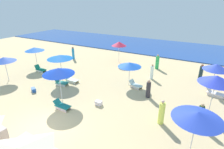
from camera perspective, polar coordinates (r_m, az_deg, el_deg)
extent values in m
plane|color=#DBBD87|center=(12.41, -20.76, -15.32)|extent=(60.00, 60.00, 0.00)
cube|color=#244A9A|center=(31.93, 13.60, 8.82)|extent=(60.00, 11.74, 0.12)
cylinder|color=silver|center=(14.23, 29.51, -6.47)|extent=(0.05, 0.05, 2.24)
cone|color=blue|center=(13.68, 30.61, -1.34)|extent=(2.29, 2.29, 0.54)
cylinder|color=silver|center=(16.52, 5.54, -0.38)|extent=(0.05, 0.05, 1.82)
cone|color=blue|center=(16.12, 5.68, 3.23)|extent=(2.15, 2.15, 0.39)
cube|color=silver|center=(16.13, 7.20, -4.18)|extent=(0.98, 0.33, 0.22)
cube|color=silver|center=(16.49, 8.29, -3.62)|extent=(0.98, 0.33, 0.22)
cube|color=silver|center=(16.25, 7.78, -3.45)|extent=(1.24, 0.89, 0.06)
cube|color=silver|center=(16.45, 6.41, -2.35)|extent=(0.48, 0.63, 0.38)
cylinder|color=silver|center=(17.90, -15.97, 1.45)|extent=(0.05, 0.05, 2.27)
cone|color=#0553B4|center=(17.49, -16.43, 5.47)|extent=(2.42, 2.42, 0.36)
cube|color=silver|center=(17.62, -13.29, -2.28)|extent=(1.23, 0.09, 0.19)
cube|color=silver|center=(17.95, -12.18, -1.71)|extent=(1.23, 0.09, 0.19)
cube|color=white|center=(17.73, -12.77, -1.62)|extent=(1.39, 0.66, 0.06)
cube|color=white|center=(18.07, -14.27, -0.62)|extent=(0.33, 0.58, 0.42)
cube|color=silver|center=(17.13, -16.26, -3.30)|extent=(1.01, 0.22, 0.22)
cube|color=silver|center=(17.52, -15.30, -2.60)|extent=(1.01, 0.22, 0.22)
cube|color=#297B6F|center=(17.27, -15.82, -2.53)|extent=(1.22, 0.81, 0.06)
cube|color=#297B6F|center=(17.45, -17.31, -1.52)|extent=(0.41, 0.64, 0.53)
cylinder|color=silver|center=(20.20, -30.79, 1.00)|extent=(0.05, 0.05, 1.98)
cone|color=#2649B0|center=(19.85, -31.47, 4.21)|extent=(2.17, 2.17, 0.41)
cylinder|color=silver|center=(10.29, 24.65, -17.50)|extent=(0.05, 0.05, 2.09)
cone|color=#2741BB|center=(9.59, 25.86, -11.76)|extent=(2.42, 2.42, 0.39)
cylinder|color=silver|center=(22.43, -23.19, 4.48)|extent=(0.05, 0.05, 2.09)
cone|color=blue|center=(22.12, -23.68, 7.52)|extent=(2.12, 2.12, 0.39)
cube|color=silver|center=(21.29, -22.37, 0.99)|extent=(1.14, 0.08, 0.20)
cube|color=silver|center=(21.56, -21.36, 1.40)|extent=(1.14, 0.08, 0.20)
cube|color=#12795C|center=(21.38, -21.92, 1.52)|extent=(1.29, 0.62, 0.06)
cube|color=#12795C|center=(21.76, -22.95, 2.33)|extent=(0.31, 0.56, 0.46)
cylinder|color=silver|center=(17.73, 29.79, -1.58)|extent=(0.05, 0.05, 1.94)
cone|color=blue|center=(17.33, 30.57, 2.12)|extent=(2.13, 2.13, 0.51)
cube|color=silver|center=(16.88, 30.25, -6.04)|extent=(1.21, 0.31, 0.23)
cube|color=silver|center=(17.35, 30.64, -5.39)|extent=(1.21, 0.31, 0.23)
cube|color=white|center=(17.05, 30.54, -5.28)|extent=(1.47, 0.89, 0.06)
cube|color=white|center=(17.05, 28.66, -4.00)|extent=(0.52, 0.65, 0.50)
cylinder|color=silver|center=(14.35, -16.25, -3.95)|extent=(0.05, 0.05, 2.27)
cone|color=#062FAF|center=(13.82, -16.86, 1.11)|extent=(2.39, 2.39, 0.45)
cube|color=silver|center=(13.51, -16.21, -10.69)|extent=(1.05, 0.05, 0.23)
cube|color=silver|center=(13.79, -14.80, -9.79)|extent=(1.05, 0.05, 0.23)
cube|color=#177170|center=(13.57, -15.56, -9.71)|extent=(1.17, 0.58, 0.06)
cube|color=#177170|center=(13.83, -17.23, -8.46)|extent=(0.36, 0.54, 0.37)
cylinder|color=silver|center=(22.76, 2.23, 6.61)|extent=(0.05, 0.05, 2.13)
cone|color=#CC2344|center=(22.43, 2.28, 9.88)|extent=(1.85, 1.85, 0.53)
cylinder|color=#163A1B|center=(12.56, 26.53, -11.91)|extent=(0.38, 0.38, 1.42)
sphere|color=tan|center=(12.16, 27.19, -8.76)|extent=(0.20, 0.20, 0.20)
cylinder|color=white|center=(18.19, 12.70, 0.61)|extent=(0.37, 0.37, 1.37)
sphere|color=tan|center=(17.93, 12.91, 2.91)|extent=(0.20, 0.20, 0.20)
cylinder|color=#1E3237|center=(19.93, 26.72, 0.54)|extent=(0.48, 0.48, 1.32)
sphere|color=#9A5F4F|center=(19.68, 27.11, 2.63)|extent=(0.25, 0.25, 0.25)
cylinder|color=green|center=(21.12, 14.37, 3.73)|extent=(0.53, 0.53, 1.50)
sphere|color=tan|center=(20.87, 14.60, 5.95)|extent=(0.24, 0.24, 0.24)
cylinder|color=#E4F35F|center=(11.90, 15.65, -11.94)|extent=(0.43, 0.43, 1.50)
sphere|color=beige|center=(11.45, 16.10, -8.45)|extent=(0.20, 0.20, 0.20)
cylinder|color=#2387C6|center=(24.61, -12.38, 6.50)|extent=(0.36, 0.36, 1.44)
sphere|color=#95624B|center=(24.40, -12.54, 8.37)|extent=(0.25, 0.25, 0.25)
cylinder|color=#34303A|center=(14.72, 11.62, -4.87)|extent=(0.51, 0.51, 1.31)
sphere|color=tan|center=(14.39, 11.85, -2.17)|extent=(0.23, 0.23, 0.23)
cube|color=silver|center=(13.64, -4.36, -9.15)|extent=(0.52, 0.36, 0.33)
cube|color=#2152A8|center=(16.94, -23.93, -4.52)|extent=(0.61, 0.52, 0.33)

